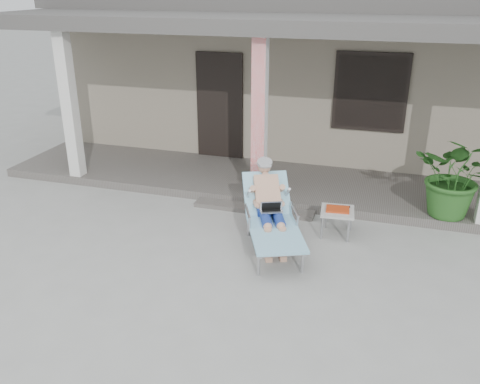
% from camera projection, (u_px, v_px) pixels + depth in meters
% --- Properties ---
extents(ground, '(60.00, 60.00, 0.00)m').
position_uv_depth(ground, '(217.00, 266.00, 6.76)').
color(ground, '#9E9E99').
rests_on(ground, ground).
extents(house, '(10.40, 5.40, 3.30)m').
position_uv_depth(house, '(307.00, 67.00, 11.86)').
color(house, gray).
rests_on(house, ground).
extents(porch_deck, '(10.00, 2.00, 0.15)m').
position_uv_depth(porch_deck, '(270.00, 182.00, 9.38)').
color(porch_deck, '#605B56').
rests_on(porch_deck, ground).
extents(porch_overhang, '(10.00, 2.30, 2.85)m').
position_uv_depth(porch_overhang, '(273.00, 29.00, 8.29)').
color(porch_overhang, silver).
rests_on(porch_overhang, porch_deck).
extents(porch_step, '(2.00, 0.30, 0.07)m').
position_uv_depth(porch_step, '(254.00, 209.00, 8.38)').
color(porch_step, '#605B56').
rests_on(porch_step, ground).
extents(lounger, '(1.28, 1.84, 1.16)m').
position_uv_depth(lounger, '(271.00, 198.00, 7.09)').
color(lounger, '#B7B7BC').
rests_on(lounger, ground).
extents(side_table, '(0.52, 0.52, 0.43)m').
position_uv_depth(side_table, '(337.00, 212.00, 7.47)').
color(side_table, '#B4B4AF').
rests_on(side_table, ground).
extents(potted_palm, '(1.43, 1.33, 1.30)m').
position_uv_depth(potted_palm, '(457.00, 176.00, 7.62)').
color(potted_palm, '#26591E').
rests_on(potted_palm, porch_deck).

